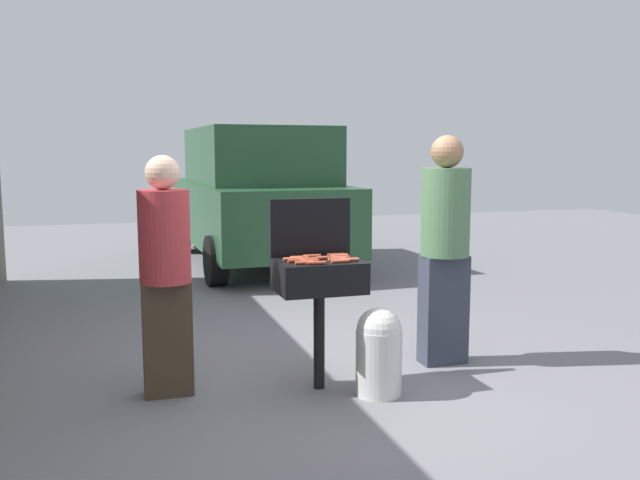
{
  "coord_description": "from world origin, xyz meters",
  "views": [
    {
      "loc": [
        -1.56,
        -4.47,
        1.68
      ],
      "look_at": [
        -0.03,
        0.44,
        1.0
      ],
      "focal_mm": 37.57,
      "sensor_mm": 36.0,
      "label": 1
    }
  ],
  "objects": [
    {
      "name": "ground_plane",
      "position": [
        0.0,
        0.0,
        0.0
      ],
      "size": [
        24.0,
        24.0,
        0.0
      ],
      "primitive_type": "plane",
      "color": "slate"
    },
    {
      "name": "bbq_grill",
      "position": [
        -0.19,
        -0.06,
        0.78
      ],
      "size": [
        0.6,
        0.44,
        0.92
      ],
      "color": "black",
      "rests_on": "ground"
    },
    {
      "name": "grill_lid_open",
      "position": [
        -0.19,
        0.16,
        1.13
      ],
      "size": [
        0.6,
        0.05,
        0.42
      ],
      "primitive_type": "cube",
      "color": "black",
      "rests_on": "bbq_grill"
    },
    {
      "name": "hot_dog_0",
      "position": [
        -0.02,
        -0.0,
        0.94
      ],
      "size": [
        0.13,
        0.04,
        0.03
      ],
      "primitive_type": "cylinder",
      "rotation": [
        0.0,
        1.57,
        0.1
      ],
      "color": "#B74C33",
      "rests_on": "bbq_grill"
    },
    {
      "name": "hot_dog_1",
      "position": [
        -0.28,
        -0.14,
        0.94
      ],
      "size": [
        0.13,
        0.03,
        0.03
      ],
      "primitive_type": "cylinder",
      "rotation": [
        0.0,
        1.57,
        -0.01
      ],
      "color": "#AD4228",
      "rests_on": "bbq_grill"
    },
    {
      "name": "hot_dog_2",
      "position": [
        -0.08,
        -0.12,
        0.94
      ],
      "size": [
        0.13,
        0.04,
        0.03
      ],
      "primitive_type": "cylinder",
      "rotation": [
        0.0,
        1.57,
        0.12
      ],
      "color": "#C6593D",
      "rests_on": "bbq_grill"
    },
    {
      "name": "hot_dog_3",
      "position": [
        -0.14,
        -0.04,
        0.94
      ],
      "size": [
        0.13,
        0.04,
        0.03
      ],
      "primitive_type": "cylinder",
      "rotation": [
        0.0,
        1.57,
        0.11
      ],
      "color": "#B74C33",
      "rests_on": "bbq_grill"
    },
    {
      "name": "hot_dog_4",
      "position": [
        -0.27,
        -0.07,
        0.94
      ],
      "size": [
        0.13,
        0.03,
        0.03
      ],
      "primitive_type": "cylinder",
      "rotation": [
        0.0,
        1.57,
        -0.0
      ],
      "color": "#B74C33",
      "rests_on": "bbq_grill"
    },
    {
      "name": "hot_dog_5",
      "position": [
        -0.26,
        -0.23,
        0.94
      ],
      "size": [
        0.13,
        0.04,
        0.03
      ],
      "primitive_type": "cylinder",
      "rotation": [
        0.0,
        1.57,
        -0.09
      ],
      "color": "#AD4228",
      "rests_on": "bbq_grill"
    },
    {
      "name": "hot_dog_6",
      "position": [
        -0.01,
        0.03,
        0.94
      ],
      "size": [
        0.13,
        0.04,
        0.03
      ],
      "primitive_type": "cylinder",
      "rotation": [
        0.0,
        1.57,
        0.1
      ],
      "color": "#AD4228",
      "rests_on": "bbq_grill"
    },
    {
      "name": "hot_dog_7",
      "position": [
        -0.33,
        -0.2,
        0.94
      ],
      "size": [
        0.13,
        0.04,
        0.03
      ],
      "primitive_type": "cylinder",
      "rotation": [
        0.0,
        1.57,
        -0.09
      ],
      "color": "#B74C33",
      "rests_on": "bbq_grill"
    },
    {
      "name": "hot_dog_8",
      "position": [
        -0.2,
        0.06,
        0.94
      ],
      "size": [
        0.13,
        0.03,
        0.03
      ],
      "primitive_type": "cylinder",
      "rotation": [
        0.0,
        1.57,
        -0.03
      ],
      "color": "#AD4228",
      "rests_on": "bbq_grill"
    },
    {
      "name": "hot_dog_9",
      "position": [
        -0.0,
        -0.17,
        0.94
      ],
      "size": [
        0.13,
        0.03,
        0.03
      ],
      "primitive_type": "cylinder",
      "rotation": [
        0.0,
        1.57,
        -0.07
      ],
      "color": "#C6593D",
      "rests_on": "bbq_grill"
    },
    {
      "name": "hot_dog_10",
      "position": [
        -0.02,
        0.06,
        0.94
      ],
      "size": [
        0.13,
        0.04,
        0.03
      ],
      "primitive_type": "cylinder",
      "rotation": [
        0.0,
        1.57,
        -0.1
      ],
      "color": "#C6593D",
      "rests_on": "bbq_grill"
    },
    {
      "name": "hot_dog_11",
      "position": [
        -0.08,
        -0.2,
        0.94
      ],
      "size": [
        0.13,
        0.03,
        0.03
      ],
      "primitive_type": "cylinder",
      "rotation": [
        0.0,
        1.57,
        0.01
      ],
      "color": "#C6593D",
      "rests_on": "bbq_grill"
    },
    {
      "name": "hot_dog_12",
      "position": [
        -0.37,
        -0.02,
        0.94
      ],
      "size": [
        0.13,
        0.03,
        0.03
      ],
      "primitive_type": "cylinder",
      "rotation": [
        0.0,
        1.57,
        -0.03
      ],
      "color": "#C6593D",
      "rests_on": "bbq_grill"
    },
    {
      "name": "hot_dog_13",
      "position": [
        -0.31,
        0.02,
        0.94
      ],
      "size": [
        0.13,
        0.04,
        0.03
      ],
      "primitive_type": "cylinder",
      "rotation": [
        0.0,
        1.57,
        -0.07
      ],
      "color": "#B74C33",
      "rests_on": "bbq_grill"
    },
    {
      "name": "hot_dog_14",
      "position": [
        -0.03,
        -0.07,
        0.94
      ],
      "size": [
        0.13,
        0.04,
        0.03
      ],
      "primitive_type": "cylinder",
      "rotation": [
        0.0,
        1.57,
        -0.07
      ],
      "color": "#B74C33",
      "rests_on": "bbq_grill"
    },
    {
      "name": "hot_dog_15",
      "position": [
        -0.36,
        -0.1,
        0.94
      ],
      "size": [
        0.13,
        0.03,
        0.03
      ],
      "primitive_type": "cylinder",
      "rotation": [
        0.0,
        1.57,
        0.02
      ],
      "color": "#AD4228",
      "rests_on": "bbq_grill"
    },
    {
      "name": "propane_tank",
      "position": [
        0.17,
        -0.31,
        0.32
      ],
      "size": [
        0.32,
        0.32,
        0.62
      ],
      "color": "silver",
      "rests_on": "ground"
    },
    {
      "name": "person_left",
      "position": [
        -1.23,
        0.12,
        0.9
      ],
      "size": [
        0.35,
        0.35,
        1.66
      ],
      "rotation": [
        0.0,
        0.0,
        -0.28
      ],
      "color": "#3F3323",
      "rests_on": "ground"
    },
    {
      "name": "person_right",
      "position": [
        0.93,
        0.2,
        0.98
      ],
      "size": [
        0.38,
        0.38,
        1.81
      ],
      "rotation": [
        0.0,
        0.0,
        3.13
      ],
      "color": "#333847",
      "rests_on": "ground"
    },
    {
      "name": "parked_minivan",
      "position": [
        0.52,
        5.36,
        1.03
      ],
      "size": [
        2.15,
        4.46,
        2.02
      ],
      "rotation": [
        0.0,
        0.0,
        3.18
      ],
      "color": "#234C2D",
      "rests_on": "ground"
    }
  ]
}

